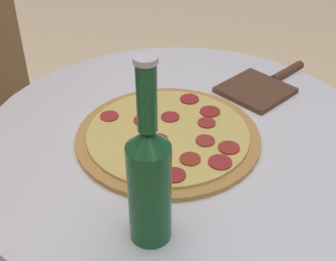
{
  "coord_description": "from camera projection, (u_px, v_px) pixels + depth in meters",
  "views": [
    {
      "loc": [
        -0.77,
        -0.13,
        1.28
      ],
      "look_at": [
        -0.02,
        0.02,
        0.74
      ],
      "focal_mm": 50.0,
      "sensor_mm": 36.0,
      "label": 1
    }
  ],
  "objects": [
    {
      "name": "beer_bottle",
      "position": [
        151.0,
        179.0,
        0.67
      ],
      "size": [
        0.07,
        0.07,
        0.31
      ],
      "color": "#195628",
      "rests_on": "table"
    },
    {
      "name": "pizza",
      "position": [
        168.0,
        135.0,
        0.94
      ],
      "size": [
        0.37,
        0.37,
        0.02
      ],
      "color": "#C68E47",
      "rests_on": "table"
    },
    {
      "name": "table",
      "position": [
        179.0,
        195.0,
        1.05
      ],
      "size": [
        0.84,
        0.84,
        0.72
      ],
      "color": "white",
      "rests_on": "ground_plane"
    },
    {
      "name": "pizza_paddle",
      "position": [
        262.0,
        87.0,
        1.11
      ],
      "size": [
        0.26,
        0.22,
        0.02
      ],
      "rotation": [
        0.0,
        0.0,
        -0.61
      ],
      "color": "brown",
      "rests_on": "table"
    }
  ]
}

